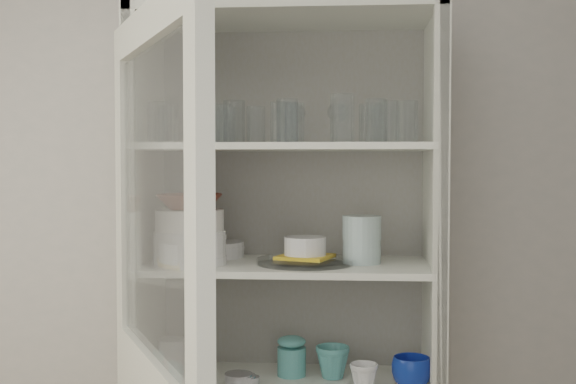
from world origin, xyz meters
The scene contains 34 objects.
wall_back centered at (0.00, 1.50, 1.30)m, with size 3.60×0.02×2.60m, color beige.
pantry_cabinet centered at (0.20, 1.34, 0.94)m, with size 1.00×0.45×2.10m.
tumbler_0 centered at (-0.21, 1.14, 1.73)m, with size 0.07×0.07×0.13m, color silver.
tumbler_1 centered at (0.00, 1.16, 1.72)m, with size 0.06×0.06×0.12m, color silver.
tumbler_2 centered at (0.21, 1.13, 1.73)m, with size 0.07×0.07×0.14m, color silver.
tumbler_3 centered at (0.18, 1.17, 1.73)m, with size 0.07×0.07×0.13m, color silver.
tumbler_4 centered at (0.23, 1.16, 1.72)m, with size 0.06×0.06×0.13m, color silver.
tumbler_5 centered at (0.59, 1.14, 1.73)m, with size 0.07×0.07×0.13m, color silver.
tumbler_6 centered at (0.53, 1.15, 1.73)m, with size 0.07×0.07×0.13m, color silver.
tumbler_7 centered at (-0.21, 1.28, 1.73)m, with size 0.07×0.07×0.13m, color silver.
tumbler_8 centered at (0.02, 1.26, 1.73)m, with size 0.07×0.07×0.14m, color silver.
tumbler_9 centered at (-0.01, 1.30, 1.72)m, with size 0.06×0.06×0.12m, color silver.
tumbler_10 centered at (0.09, 1.28, 1.72)m, with size 0.06×0.06×0.13m, color silver.
tumbler_11 centered at (0.47, 1.28, 1.73)m, with size 0.07×0.07×0.13m, color silver.
goblet_0 centered at (-0.14, 1.35, 1.74)m, with size 0.07×0.07×0.16m, color silver, non-canonical shape.
goblet_1 centered at (0.22, 1.39, 1.74)m, with size 0.07×0.07×0.16m, color silver, non-canonical shape.
goblet_2 centered at (0.36, 1.38, 1.74)m, with size 0.07×0.07×0.16m, color silver, non-canonical shape.
goblet_3 centered at (0.50, 1.39, 1.74)m, with size 0.07×0.07×0.15m, color silver, non-canonical shape.
plate_stack_front centered at (-0.12, 1.20, 1.32)m, with size 0.24×0.24×0.11m, color white.
plate_stack_back centered at (-0.08, 1.39, 1.29)m, with size 0.22×0.22×0.06m, color white.
cream_bowl centered at (-0.12, 1.20, 1.41)m, with size 0.23×0.23×0.07m, color white.
terracotta_bowl centered at (-0.12, 1.20, 1.47)m, with size 0.21×0.21×0.05m, color maroon.
glass_platter centered at (0.26, 1.24, 1.27)m, with size 0.32×0.32×0.02m, color silver.
yellow_trivet centered at (0.26, 1.24, 1.28)m, with size 0.16×0.16×0.01m, color yellow.
white_ramekin centered at (0.26, 1.24, 1.32)m, with size 0.14×0.14×0.06m, color white.
grey_bowl_stack centered at (0.45, 1.27, 1.34)m, with size 0.13×0.13×0.16m, color #AEC5C3.
mug_blue centered at (0.61, 1.21, 0.91)m, with size 0.13×0.13×0.10m, color #0F30A0.
mug_teal centered at (0.35, 1.30, 0.92)m, with size 0.12×0.12×0.11m, color teal.
mug_white centered at (0.45, 1.18, 0.90)m, with size 0.09×0.09×0.09m, color white.
teal_jar centered at (0.21, 1.32, 0.92)m, with size 0.10×0.10×0.12m.
measuring_cups centered at (0.04, 1.20, 0.88)m, with size 0.09×0.09×0.04m, color silver.
white_canister centered at (-0.21, 1.33, 0.92)m, with size 0.10×0.10×0.12m, color white.
tumbler_12 centered at (0.38, 1.13, 1.74)m, with size 0.08×0.08×0.15m, color silver.
tumbler_13 centered at (0.49, 1.13, 1.73)m, with size 0.07×0.07×0.14m, color silver.
Camera 1 is at (0.38, -1.14, 1.60)m, focal length 45.00 mm.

